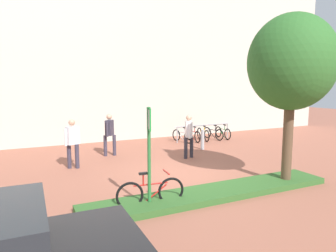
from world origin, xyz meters
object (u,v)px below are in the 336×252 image
Objects in this scene: tree_sidewalk at (292,63)px; parking_sign_post at (149,143)px; person_suited_navy at (110,132)px; bike_rack_cluster at (203,134)px; bollard_steel at (202,140)px; bike_at_sign at (151,192)px; person_shirt_blue at (72,140)px; person_casual_tan at (189,134)px.

tree_sidewalk is 2.03× the size of parking_sign_post.
parking_sign_post is 1.39× the size of person_suited_navy.
bollard_steel is at bearing -122.88° from bike_rack_cluster.
bike_at_sign is at bearing -129.82° from bike_rack_cluster.
bollard_steel is at bearing 47.78° from bike_at_sign.
person_shirt_blue is at bearing 140.15° from tree_sidewalk.
tree_sidewalk is 2.82× the size of person_suited_navy.
person_shirt_blue reaches higher than bike_at_sign.
bike_at_sign is 4.51m from person_shirt_blue.
bollard_steel is at bearing -8.29° from person_suited_navy.
parking_sign_post reaches higher than bike_at_sign.
tree_sidewalk is 4.68m from parking_sign_post.
person_shirt_blue reaches higher than bollard_steel.
tree_sidewalk reaches higher than person_shirt_blue.
bollard_steel is 5.80m from person_shirt_blue.
bollard_steel is 0.52× the size of person_suited_navy.
person_casual_tan is at bearing 103.52° from tree_sidewalk.
person_casual_tan is at bearing -130.15° from bike_rack_cluster.
tree_sidewalk is 7.31m from person_suited_navy.
person_shirt_blue is at bearing 174.67° from person_casual_tan.
person_suited_navy is (-2.72, 1.74, 0.00)m from person_casual_tan.
bike_rack_cluster is at bearing 49.85° from person_casual_tan.
bike_at_sign is 5.11m from person_casual_tan.
tree_sidewalk is at bearing -94.23° from bollard_steel.
person_casual_tan is 1.00× the size of person_shirt_blue.
bike_at_sign is 0.98× the size of person_shirt_blue.
person_casual_tan is at bearing -32.67° from person_suited_navy.
bike_rack_cluster is 7.55m from person_shirt_blue.
bike_at_sign is at bearing 46.04° from parking_sign_post.
person_shirt_blue is at bearing -141.08° from person_suited_navy.
bike_rack_cluster is (5.87, 7.04, -0.00)m from bike_at_sign.
bollard_steel reaches higher than bike_rack_cluster.
bike_at_sign is (-4.20, 0.15, -3.13)m from tree_sidewalk.
parking_sign_post is at bearing -132.24° from bollard_steel.
bike_at_sign is 9.16m from bike_rack_cluster.
person_shirt_blue reaches higher than bike_rack_cluster.
tree_sidewalk reaches higher than bollard_steel.
person_suited_navy is 2.13m from person_shirt_blue.
bike_at_sign is 0.52× the size of bike_rack_cluster.
person_shirt_blue is (-5.73, -0.74, 0.53)m from bollard_steel.
tree_sidewalk is at bearing -39.85° from person_shirt_blue.
person_suited_navy is at bearing 38.92° from person_shirt_blue.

